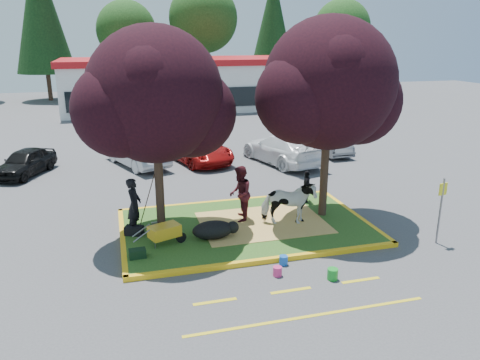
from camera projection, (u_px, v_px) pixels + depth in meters
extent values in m
plane|color=#424244|center=(246.00, 229.00, 15.90)|extent=(90.00, 90.00, 0.00)
cube|color=#244C17|center=(246.00, 226.00, 15.88)|extent=(8.00, 5.00, 0.15)
cube|color=yellow|center=(271.00, 260.00, 13.50)|extent=(8.30, 0.16, 0.15)
cube|color=yellow|center=(228.00, 202.00, 18.25)|extent=(8.30, 0.16, 0.15)
cube|color=yellow|center=(123.00, 240.00, 14.85)|extent=(0.16, 5.30, 0.15)
cube|color=yellow|center=(354.00, 215.00, 16.91)|extent=(0.16, 5.30, 0.15)
cube|color=#E5B55E|center=(263.00, 223.00, 16.01)|extent=(4.20, 3.00, 0.01)
cylinder|color=black|center=(159.00, 178.00, 15.00)|extent=(0.28, 0.28, 3.53)
sphere|color=black|center=(155.00, 95.00, 14.21)|extent=(4.20, 4.20, 4.20)
sphere|color=black|center=(192.00, 113.00, 14.88)|extent=(2.86, 2.86, 2.86)
sphere|color=black|center=(120.00, 110.00, 13.78)|extent=(2.86, 2.86, 2.86)
cylinder|color=black|center=(325.00, 165.00, 16.23)|extent=(0.28, 0.28, 3.70)
sphere|color=black|center=(329.00, 83.00, 15.41)|extent=(4.40, 4.40, 4.40)
sphere|color=black|center=(358.00, 101.00, 16.09)|extent=(2.99, 2.99, 2.99)
sphere|color=black|center=(301.00, 98.00, 14.97)|extent=(2.99, 2.99, 2.99)
cube|color=yellow|center=(215.00, 302.00, 11.52)|extent=(1.10, 0.12, 0.01)
cube|color=yellow|center=(291.00, 290.00, 12.03)|extent=(1.10, 0.12, 0.01)
cube|color=yellow|center=(361.00, 280.00, 12.53)|extent=(1.10, 0.12, 0.01)
cube|color=yellow|center=(310.00, 316.00, 10.92)|extent=(6.00, 0.10, 0.01)
cube|color=silver|center=(181.00, 86.00, 41.61)|extent=(20.00, 8.00, 4.00)
cube|color=#AD1216|center=(180.00, 61.00, 40.98)|extent=(20.40, 8.40, 0.50)
cube|color=black|center=(189.00, 98.00, 38.06)|extent=(19.00, 0.10, 1.60)
cylinder|color=black|center=(49.00, 81.00, 46.89)|extent=(0.44, 0.44, 3.92)
cone|color=black|center=(40.00, 10.00, 44.90)|extent=(5.60, 5.60, 11.90)
cylinder|color=black|center=(130.00, 82.00, 50.41)|extent=(0.44, 0.44, 3.08)
sphere|color=#143811|center=(126.00, 30.00, 48.86)|extent=(6.16, 6.16, 6.16)
cylinder|color=black|center=(204.00, 78.00, 51.43)|extent=(0.44, 0.44, 3.64)
sphere|color=#143811|center=(203.00, 18.00, 49.59)|extent=(7.28, 7.28, 7.28)
cylinder|color=black|center=(272.00, 77.00, 53.93)|extent=(0.44, 0.44, 3.50)
cone|color=black|center=(273.00, 22.00, 52.16)|extent=(5.00, 5.00, 10.62)
cylinder|color=black|center=(339.00, 77.00, 55.07)|extent=(0.44, 0.44, 3.22)
sphere|color=#143811|center=(342.00, 28.00, 53.44)|extent=(6.44, 6.44, 6.44)
imported|color=white|center=(288.00, 203.00, 15.66)|extent=(1.92, 1.19, 1.51)
ellipsoid|color=black|center=(213.00, 230.00, 14.70)|extent=(1.43, 0.99, 0.57)
imported|color=black|center=(134.00, 206.00, 15.01)|extent=(0.61, 0.76, 1.82)
imported|color=#3F1218|center=(240.00, 194.00, 15.96)|extent=(0.99, 1.12, 1.93)
imported|color=black|center=(306.00, 186.00, 17.86)|extent=(0.56, 0.79, 1.25)
cylinder|color=black|center=(181.00, 238.00, 14.43)|extent=(0.33, 0.18, 0.33)
cylinder|color=slate|center=(155.00, 245.00, 14.05)|extent=(0.04, 0.04, 0.24)
cylinder|color=slate|center=(154.00, 239.00, 14.42)|extent=(0.04, 0.04, 0.24)
cube|color=gold|center=(165.00, 231.00, 14.22)|extent=(1.05, 0.84, 0.37)
cylinder|color=slate|center=(142.00, 236.00, 13.86)|extent=(0.57, 0.25, 0.31)
cylinder|color=slate|center=(141.00, 230.00, 14.23)|extent=(0.57, 0.25, 0.31)
cube|color=black|center=(134.00, 230.00, 15.00)|extent=(0.65, 0.52, 0.29)
cube|color=black|center=(137.00, 253.00, 13.45)|extent=(0.50, 0.32, 0.26)
cylinder|color=slate|center=(440.00, 211.00, 14.48)|extent=(0.06, 0.06, 2.14)
cube|color=yellow|center=(443.00, 189.00, 14.27)|extent=(0.30, 0.07, 0.38)
cylinder|color=#169326|center=(333.00, 274.00, 12.54)|extent=(0.34, 0.34, 0.31)
cylinder|color=#D12E70|center=(277.00, 271.00, 12.74)|extent=(0.26, 0.26, 0.27)
cylinder|color=blue|center=(283.00, 260.00, 13.36)|extent=(0.27, 0.27, 0.27)
imported|color=black|center=(25.00, 162.00, 21.85)|extent=(2.84, 3.94, 1.25)
imported|color=#A6A8AE|center=(136.00, 151.00, 23.41)|extent=(3.19, 4.80, 1.50)
imported|color=maroon|center=(197.00, 149.00, 24.20)|extent=(3.58, 5.32, 1.35)
imported|color=white|center=(281.00, 149.00, 23.89)|extent=(3.37, 5.55, 1.50)
imported|color=#585A5F|center=(327.00, 142.00, 25.91)|extent=(1.52, 3.90, 1.26)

